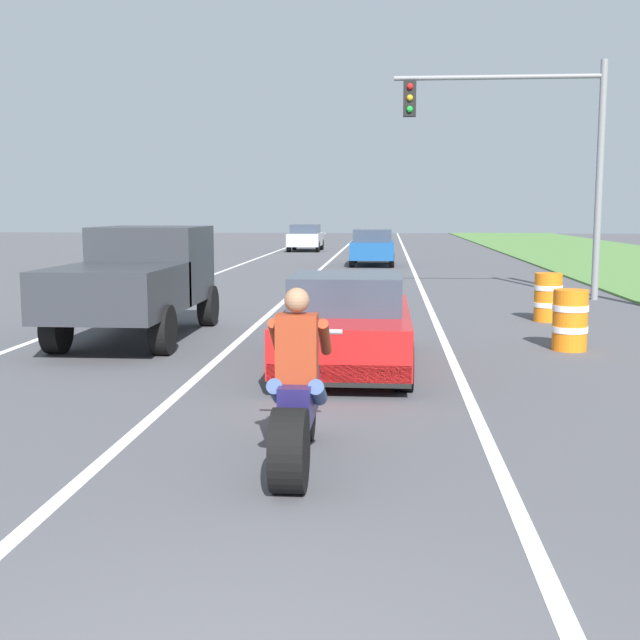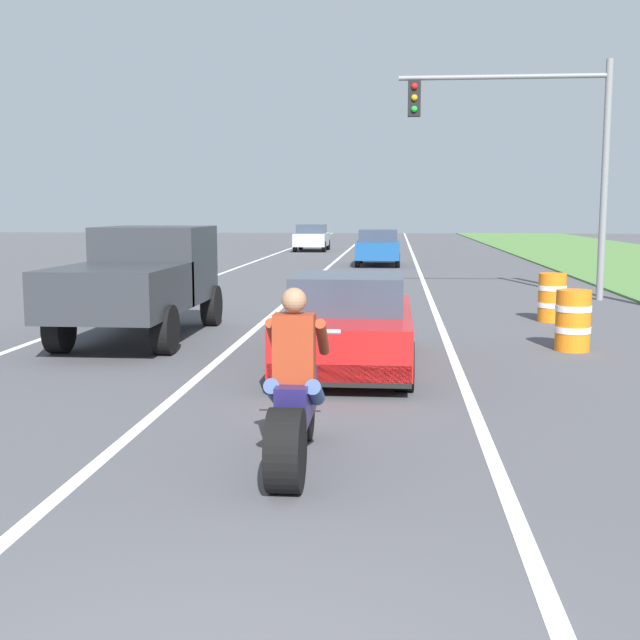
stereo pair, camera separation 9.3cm
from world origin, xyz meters
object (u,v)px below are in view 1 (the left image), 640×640
distant_car_far_ahead (373,247)px  construction_barrel_mid (548,297)px  sports_car_red (347,325)px  construction_barrel_nearest (570,320)px  traffic_light_mast_near (534,140)px  distant_car_further_ahead (306,237)px  pickup_truck_left_lane_dark_grey (138,277)px  motorcycle_with_rider (297,404)px

distant_car_far_ahead → construction_barrel_mid: bearing=-77.1°
sports_car_red → construction_barrel_nearest: sports_car_red is taller
traffic_light_mast_near → distant_car_far_ahead: 13.95m
sports_car_red → distant_car_further_ahead: 34.73m
pickup_truck_left_lane_dark_grey → construction_barrel_nearest: (7.41, -0.65, -0.60)m
construction_barrel_nearest → distant_car_far_ahead: 21.10m
construction_barrel_nearest → construction_barrel_mid: bearing=84.8°
pickup_truck_left_lane_dark_grey → distant_car_further_ahead: 32.08m
construction_barrel_nearest → distant_car_far_ahead: (-3.60, 20.79, 0.27)m
traffic_light_mast_near → construction_barrel_nearest: (-0.66, -7.92, -3.54)m
motorcycle_with_rider → distant_car_far_ahead: bearing=89.6°
motorcycle_with_rider → traffic_light_mast_near: traffic_light_mast_near is taller
construction_barrel_mid → pickup_truck_left_lane_dark_grey: bearing=-159.2°
distant_car_further_ahead → distant_car_far_ahead: bearing=-71.5°
traffic_light_mast_near → distant_car_further_ahead: 26.35m
construction_barrel_mid → distant_car_far_ahead: (-3.93, 17.20, 0.27)m
motorcycle_with_rider → construction_barrel_mid: size_ratio=2.21×
sports_car_red → pickup_truck_left_lane_dark_grey: size_ratio=0.90×
construction_barrel_mid → distant_car_far_ahead: distant_car_far_ahead is taller
motorcycle_with_rider → distant_car_further_ahead: bearing=95.5°
traffic_light_mast_near → distant_car_far_ahead: (-4.27, 12.87, -3.27)m
pickup_truck_left_lane_dark_grey → distant_car_far_ahead: pickup_truck_left_lane_dark_grey is taller
sports_car_red → construction_barrel_nearest: 3.99m
construction_barrel_mid → distant_car_further_ahead: (-7.91, 29.14, 0.27)m
pickup_truck_left_lane_dark_grey → construction_barrel_nearest: 7.46m
distant_car_far_ahead → sports_car_red: bearing=-89.9°
distant_car_far_ahead → distant_car_further_ahead: (-3.99, 11.94, 0.00)m
motorcycle_with_rider → construction_barrel_nearest: 7.59m
construction_barrel_nearest → sports_car_red: bearing=-153.6°
sports_car_red → motorcycle_with_rider: bearing=-92.4°
motorcycle_with_rider → traffic_light_mast_near: size_ratio=0.37×
pickup_truck_left_lane_dark_grey → distant_car_far_ahead: 20.50m
motorcycle_with_rider → sports_car_red: size_ratio=0.51×
pickup_truck_left_lane_dark_grey → construction_barrel_nearest: size_ratio=4.80×
motorcycle_with_rider → distant_car_further_ahead: motorcycle_with_rider is taller
traffic_light_mast_near → construction_barrel_mid: size_ratio=6.00×
motorcycle_with_rider → construction_barrel_mid: motorcycle_with_rider is taller
traffic_light_mast_near → construction_barrel_nearest: 8.70m
construction_barrel_nearest → distant_car_further_ahead: 33.60m
construction_barrel_nearest → distant_car_far_ahead: size_ratio=0.25×
construction_barrel_nearest → distant_car_further_ahead: (-7.59, 32.73, 0.27)m
motorcycle_with_rider → sports_car_red: motorcycle_with_rider is taller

